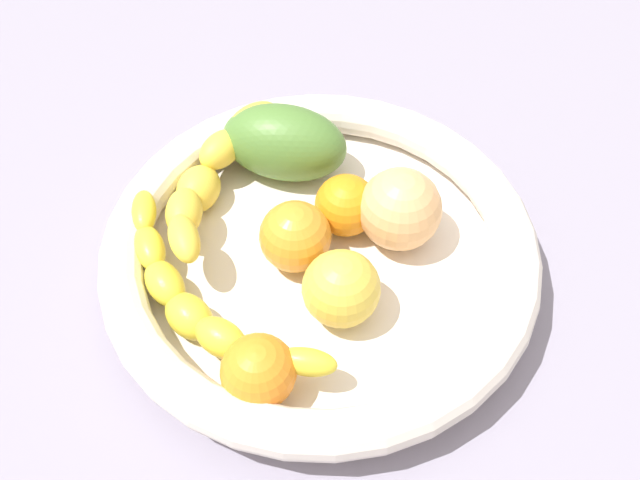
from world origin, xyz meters
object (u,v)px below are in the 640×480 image
at_px(mango_green, 284,143).
at_px(apple_yellow, 341,289).
at_px(orange_mid_left, 346,205).
at_px(banana_draped_right, 199,303).
at_px(orange_front, 295,237).
at_px(fruit_bowl, 320,253).
at_px(banana_draped_left, 206,181).
at_px(orange_mid_right, 258,371).
at_px(peach_blush, 400,209).

distance_m(mango_green, apple_yellow, 0.17).
bearing_deg(orange_mid_left, banana_draped_right, 47.63).
bearing_deg(orange_front, apple_yellow, 133.40).
distance_m(fruit_bowl, orange_front, 0.03).
bearing_deg(banana_draped_right, banana_draped_left, -79.82).
bearing_deg(mango_green, orange_mid_right, 94.90).
distance_m(banana_draped_right, orange_mid_right, 0.08).
xyz_separation_m(fruit_bowl, orange_mid_left, (-0.02, -0.04, 0.02)).
relative_size(banana_draped_right, peach_blush, 2.77).
height_order(banana_draped_right, orange_mid_left, orange_mid_left).
bearing_deg(peach_blush, apple_yellow, 64.66).
distance_m(banana_draped_left, peach_blush, 0.18).
height_order(fruit_bowl, apple_yellow, apple_yellow).
relative_size(orange_front, orange_mid_left, 1.11).
distance_m(orange_mid_left, mango_green, 0.09).
bearing_deg(apple_yellow, banana_draped_left, -36.10).
height_order(orange_front, orange_mid_left, orange_front).
xyz_separation_m(orange_mid_right, peach_blush, (-0.09, -0.17, 0.01)).
relative_size(fruit_bowl, orange_mid_left, 6.72).
bearing_deg(banana_draped_left, orange_mid_left, 177.06).
bearing_deg(fruit_bowl, orange_mid_left, -111.78).
bearing_deg(apple_yellow, peach_blush, -115.34).
height_order(banana_draped_left, orange_front, same).
bearing_deg(mango_green, orange_mid_left, 136.34).
bearing_deg(peach_blush, fruit_bowl, 30.37).
relative_size(banana_draped_right, orange_front, 3.27).
bearing_deg(banana_draped_right, fruit_bowl, -140.59).
xyz_separation_m(banana_draped_left, orange_mid_right, (-0.08, 0.18, -0.00)).
xyz_separation_m(banana_draped_right, mango_green, (-0.04, -0.18, 0.01)).
height_order(fruit_bowl, banana_draped_right, banana_draped_right).
bearing_deg(peach_blush, orange_mid_left, -6.31).
height_order(orange_mid_left, peach_blush, peach_blush).
height_order(orange_mid_right, mango_green, mango_green).
distance_m(fruit_bowl, mango_green, 0.12).
bearing_deg(orange_mid_left, orange_mid_right, 75.08).
bearing_deg(orange_mid_right, apple_yellow, -123.14).
bearing_deg(apple_yellow, banana_draped_right, 12.27).
xyz_separation_m(orange_front, peach_blush, (-0.09, -0.04, 0.01)).
distance_m(orange_front, peach_blush, 0.09).
bearing_deg(fruit_bowl, orange_mid_right, 77.49).
xyz_separation_m(fruit_bowl, peach_blush, (-0.06, -0.04, 0.03)).
distance_m(banana_draped_left, orange_mid_right, 0.20).
relative_size(banana_draped_left, mango_green, 1.71).
height_order(banana_draped_left, orange_mid_right, banana_draped_left).
xyz_separation_m(mango_green, apple_yellow, (-0.07, 0.15, -0.00)).
bearing_deg(banana_draped_left, orange_mid_right, 114.66).
height_order(banana_draped_right, orange_front, orange_front).
distance_m(banana_draped_left, orange_front, 0.10).
bearing_deg(banana_draped_right, apple_yellow, -167.73).
height_order(banana_draped_left, orange_mid_left, banana_draped_left).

